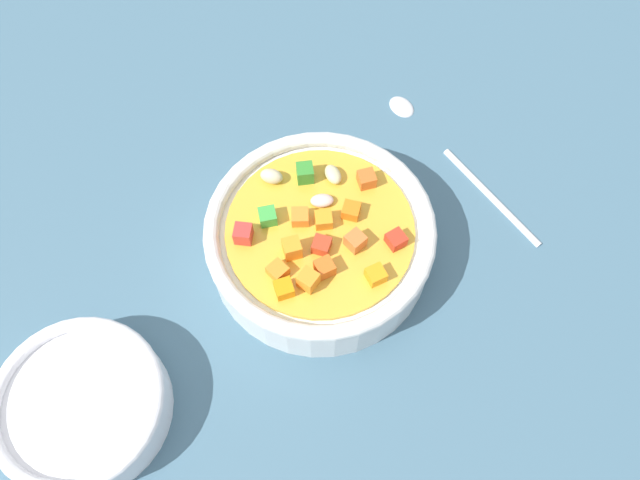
% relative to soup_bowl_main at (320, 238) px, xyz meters
% --- Properties ---
extents(ground_plane, '(1.40, 1.40, 0.02)m').
position_rel_soup_bowl_main_xyz_m(ground_plane, '(-0.00, 0.00, -0.04)').
color(ground_plane, '#42667A').
extents(soup_bowl_main, '(0.21, 0.21, 0.07)m').
position_rel_soup_bowl_main_xyz_m(soup_bowl_main, '(0.00, 0.00, 0.00)').
color(soup_bowl_main, white).
rests_on(soup_bowl_main, ground_plane).
extents(spoon, '(0.12, 0.21, 0.01)m').
position_rel_soup_bowl_main_xyz_m(spoon, '(-0.16, 0.07, -0.03)').
color(spoon, silver).
rests_on(spoon, ground_plane).
extents(side_bowl_small, '(0.14, 0.14, 0.04)m').
position_rel_soup_bowl_main_xyz_m(side_bowl_small, '(0.22, -0.11, -0.01)').
color(side_bowl_small, white).
rests_on(side_bowl_small, ground_plane).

